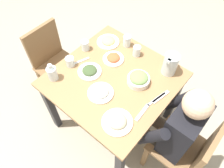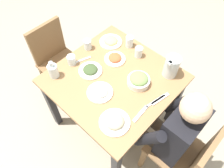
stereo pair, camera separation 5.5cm
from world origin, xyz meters
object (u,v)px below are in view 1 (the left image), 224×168
at_px(plate_fries, 108,41).
at_px(oil_carafe, 52,74).
at_px(diner_near, 170,126).
at_px(water_pitcher, 170,64).
at_px(salad_bowl, 138,79).
at_px(chair_near, 188,150).
at_px(plate_beans, 117,121).
at_px(water_glass_far_right, 85,45).
at_px(water_glass_by_pitcher, 137,51).
at_px(plate_dolmas, 90,71).
at_px(plate_yoghurt, 101,92).
at_px(plate_rice_curry, 113,58).
at_px(chair_far, 53,60).
at_px(water_glass_near_left, 70,62).
at_px(water_glass_far_left, 127,41).
at_px(dining_table, 114,87).

xyz_separation_m(plate_fries, oil_carafe, (-0.61, 0.06, 0.04)).
relative_size(diner_near, water_pitcher, 6.05).
bearing_deg(salad_bowl, chair_near, -99.40).
bearing_deg(oil_carafe, plate_beans, -87.67).
bearing_deg(water_glass_far_right, water_glass_by_pitcher, -58.56).
relative_size(water_pitcher, water_glass_far_right, 2.08).
height_order(water_glass_far_right, oil_carafe, oil_carafe).
bearing_deg(plate_dolmas, salad_bowl, -64.47).
distance_m(plate_dolmas, plate_yoghurt, 0.24).
bearing_deg(plate_dolmas, chair_near, -85.32).
bearing_deg(chair_near, plate_rice_curry, 80.10).
height_order(chair_far, plate_beans, chair_far).
xyz_separation_m(plate_dolmas, plate_beans, (-0.21, -0.47, 0.00)).
xyz_separation_m(water_glass_near_left, oil_carafe, (-0.19, 0.00, 0.01)).
height_order(plate_dolmas, water_glass_far_left, water_glass_far_left).
distance_m(plate_yoghurt, water_glass_far_left, 0.58).
bearing_deg(water_glass_by_pitcher, chair_far, 117.65).
height_order(dining_table, chair_far, chair_far).
xyz_separation_m(salad_bowl, water_glass_by_pitcher, (0.24, 0.19, 0.01)).
bearing_deg(water_glass_by_pitcher, chair_near, -112.99).
height_order(plate_fries, plate_yoghurt, plate_yoghurt).
bearing_deg(plate_dolmas, oil_carafe, 142.62).
bearing_deg(chair_near, diner_near, 90.00).
bearing_deg(oil_carafe, water_glass_by_pitcher, -28.98).
bearing_deg(plate_dolmas, water_glass_by_pitcher, -23.44).
bearing_deg(oil_carafe, plate_yoghurt, -71.08).
height_order(water_glass_near_left, oil_carafe, oil_carafe).
bearing_deg(chair_far, diner_near, -87.35).
xyz_separation_m(plate_fries, water_glass_far_right, (-0.20, 0.10, 0.03)).
bearing_deg(plate_dolmas, water_glass_far_left, -4.92).
xyz_separation_m(diner_near, plate_yoghurt, (-0.18, 0.55, 0.15)).
bearing_deg(water_glass_near_left, plate_yoghurt, -97.62).
relative_size(chair_far, water_glass_by_pitcher, 8.99).
distance_m(water_glass_far_left, water_glass_by_pitcher, 0.15).
height_order(chair_far, water_pitcher, water_pitcher).
height_order(plate_yoghurt, water_glass_by_pitcher, water_glass_by_pitcher).
bearing_deg(water_glass_far_left, dining_table, -157.28).
bearing_deg(water_glass_far_left, water_glass_far_right, 137.84).
height_order(chair_near, plate_fries, chair_near).
bearing_deg(plate_dolmas, water_glass_near_left, 105.15).
distance_m(diner_near, water_pitcher, 0.50).
height_order(salad_bowl, plate_fries, salad_bowl).
xyz_separation_m(dining_table, salad_bowl, (0.10, -0.18, 0.16)).
bearing_deg(diner_near, chair_near, -90.00).
xyz_separation_m(chair_far, plate_fries, (0.35, -0.46, 0.29)).
relative_size(water_glass_far_right, oil_carafe, 0.55).
distance_m(diner_near, water_glass_far_right, 1.00).
bearing_deg(water_glass_far_left, chair_near, -111.95).
bearing_deg(water_glass_near_left, plate_fries, -8.50).
xyz_separation_m(water_glass_near_left, water_glass_by_pitcher, (0.46, -0.36, 0.00)).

